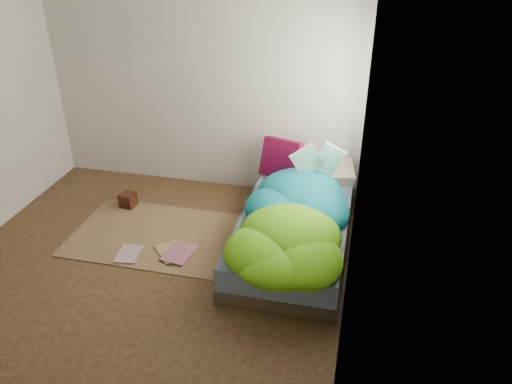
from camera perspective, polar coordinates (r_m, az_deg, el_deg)
ground at (r=4.61m, az=-12.45°, el=-8.83°), size 3.50×3.50×0.00m
room_walls at (r=3.86m, az=-14.82°, el=10.66°), size 3.54×3.54×2.62m
bed at (r=4.77m, az=4.44°, el=-4.26°), size 1.00×2.00×0.34m
duvet at (r=4.40m, az=4.15°, el=-2.09°), size 0.96×1.84×0.34m
rug at (r=5.07m, az=-11.48°, el=-4.82°), size 1.60×1.10×0.01m
pillow_floral at (r=5.32m, az=7.88°, el=2.28°), size 0.65×0.47×0.13m
pillow_magenta at (r=5.25m, az=2.89°, el=3.83°), size 0.43×0.24×0.41m
open_book at (r=4.82m, az=7.21°, el=4.72°), size 0.44×0.25×0.27m
wooden_box at (r=5.57m, az=-14.42°, el=-0.86°), size 0.17×0.17×0.15m
floor_book_a at (r=4.86m, az=-15.47°, el=-6.79°), size 0.23×0.30×0.02m
floor_book_b at (r=4.78m, az=-10.05°, el=-6.62°), size 0.29×0.36×0.03m
floor_book_c at (r=4.73m, az=-10.89°, el=-7.18°), size 0.39×0.39×0.02m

